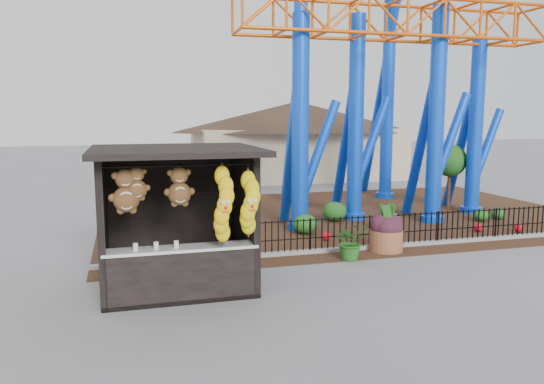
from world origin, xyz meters
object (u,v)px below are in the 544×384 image
object	(u,v)px
roller_coaster	(374,44)
potted_plant	(351,241)
prize_booth	(178,221)
terracotta_planter	(386,240)

from	to	relation	value
roller_coaster	potted_plant	distance (m)	9.18
prize_booth	terracotta_planter	size ratio (longest dim) A/B	3.74
roller_coaster	potted_plant	size ratio (longest dim) A/B	11.06
prize_booth	terracotta_planter	world-z (taller)	prize_booth
terracotta_planter	potted_plant	xyz separation A→B (m)	(-1.31, -0.54, 0.19)
prize_booth	potted_plant	bearing A→B (deg)	15.40
prize_booth	potted_plant	xyz separation A→B (m)	(4.63, 1.27, -1.04)
prize_booth	potted_plant	world-z (taller)	prize_booth
roller_coaster	prize_booth	bearing A→B (deg)	-137.84
prize_booth	terracotta_planter	xyz separation A→B (m)	(5.94, 1.81, -1.23)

